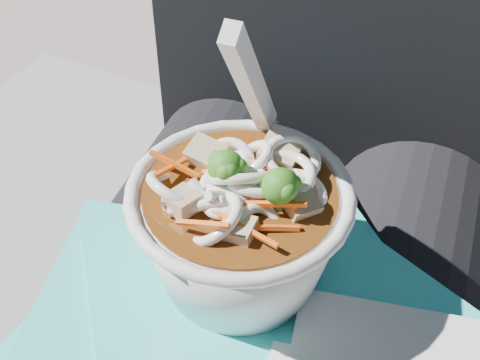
% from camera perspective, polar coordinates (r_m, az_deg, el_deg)
% --- Properties ---
extents(person_body, '(0.34, 0.94, 0.99)m').
position_cam_1_polar(person_body, '(0.55, 3.71, -7.80)').
color(person_body, black).
rests_on(person_body, ground).
extents(plastic_bag, '(0.31, 0.30, 0.01)m').
position_cam_1_polar(plastic_bag, '(0.45, -1.49, -11.11)').
color(plastic_bag, '#2FC4C4').
rests_on(plastic_bag, lap).
extents(udon_bowl, '(0.16, 0.16, 0.19)m').
position_cam_1_polar(udon_bowl, '(0.43, 0.04, -3.62)').
color(udon_bowl, silver).
rests_on(udon_bowl, plastic_bag).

